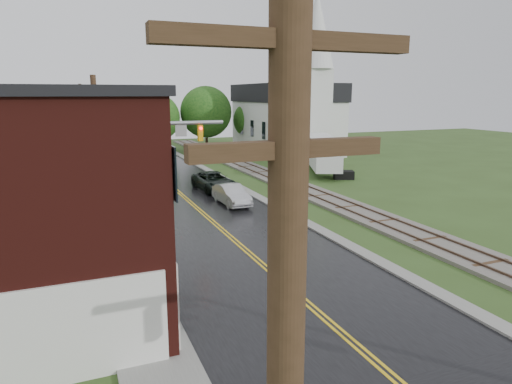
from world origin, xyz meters
TOP-DOWN VIEW (x-y plane):
  - main_road at (0.00, 30.00)m, footprint 10.00×90.00m
  - curb_right at (5.40, 35.00)m, footprint 0.80×70.00m
  - sidewalk_left at (-6.20, 25.00)m, footprint 2.40×50.00m
  - yellow_house at (-11.00, 26.00)m, footprint 8.00×7.00m
  - darkred_building at (-10.00, 35.00)m, footprint 7.00×6.00m
  - church at (20.00, 53.74)m, footprint 10.40×18.40m
  - railroad at (10.00, 35.00)m, footprint 3.20×80.00m
  - traffic_signal_far at (-3.47, 27.00)m, footprint 7.34×0.43m
  - utility_pole_b at (-6.80, 22.00)m, footprint 1.80×0.28m
  - utility_pole_c at (-6.80, 44.00)m, footprint 1.80×0.28m
  - tree_left_e at (-8.85, 45.90)m, footprint 6.40×6.40m
  - suv_dark at (2.99, 33.87)m, footprint 2.87×5.69m
  - sedan_silver at (2.67, 28.44)m, footprint 1.74×4.59m
  - pickup_white at (-4.80, 19.05)m, footprint 2.16×4.34m
  - semi_trailer at (16.19, 38.47)m, footprint 6.73×11.63m

SIDE VIEW (x-z plane):
  - main_road at x=0.00m, z-range -0.01..0.01m
  - curb_right at x=5.40m, z-range -0.06..0.06m
  - sidewalk_left at x=-6.20m, z-range -0.06..0.06m
  - railroad at x=10.00m, z-range -0.04..0.26m
  - pickup_white at x=-4.80m, z-range 0.00..1.21m
  - sedan_silver at x=2.67m, z-range 0.00..1.49m
  - suv_dark at x=2.99m, z-range 0.00..1.54m
  - darkred_building at x=-10.00m, z-range 0.00..4.40m
  - semi_trailer at x=16.19m, z-range 0.36..4.05m
  - yellow_house at x=-11.00m, z-range 0.00..6.40m
  - utility_pole_b at x=-6.80m, z-range 0.22..9.22m
  - utility_pole_c at x=-6.80m, z-range 0.22..9.22m
  - tree_left_e at x=-8.85m, z-range 0.73..8.89m
  - traffic_signal_far at x=-3.47m, z-range 1.37..8.57m
  - church at x=20.00m, z-range -4.17..15.83m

